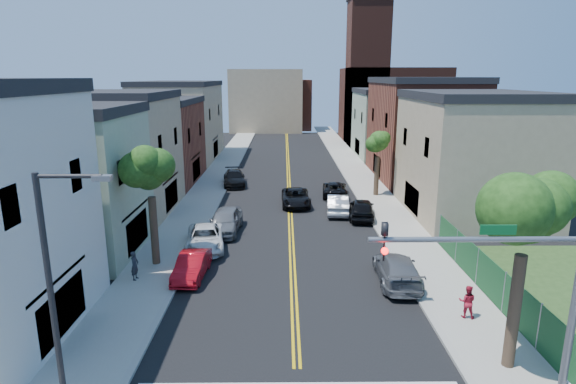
{
  "coord_description": "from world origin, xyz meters",
  "views": [
    {
      "loc": [
        -0.47,
        -11.41,
        10.67
      ],
      "look_at": [
        -0.18,
        23.62,
        2.0
      ],
      "focal_mm": 29.19,
      "sensor_mm": 36.0,
      "label": 1
    }
  ],
  "objects_px": {
    "grey_car_right": "(397,269)",
    "silver_car_right": "(338,204)",
    "black_suv_lane": "(296,197)",
    "dark_car_right_far": "(335,189)",
    "pedestrian_left": "(135,266)",
    "grey_car_left": "(225,221)",
    "black_car_left": "(234,178)",
    "pedestrian_right": "(467,302)",
    "red_sedan": "(192,266)",
    "black_car_right": "(362,208)",
    "white_pickup": "(205,238)"
  },
  "relations": [
    {
      "from": "grey_car_left",
      "to": "silver_car_right",
      "type": "height_order",
      "value": "grey_car_left"
    },
    {
      "from": "grey_car_left",
      "to": "red_sedan",
      "type": "bearing_deg",
      "value": -93.46
    },
    {
      "from": "dark_car_right_far",
      "to": "black_car_right",
      "type": "bearing_deg",
      "value": 105.36
    },
    {
      "from": "black_car_left",
      "to": "silver_car_right",
      "type": "relative_size",
      "value": 1.11
    },
    {
      "from": "black_car_left",
      "to": "silver_car_right",
      "type": "height_order",
      "value": "silver_car_right"
    },
    {
      "from": "red_sedan",
      "to": "pedestrian_left",
      "type": "relative_size",
      "value": 2.59
    },
    {
      "from": "white_pickup",
      "to": "black_car_right",
      "type": "distance_m",
      "value": 12.74
    },
    {
      "from": "red_sedan",
      "to": "silver_car_right",
      "type": "xyz_separation_m",
      "value": [
        9.3,
        12.34,
        0.1
      ]
    },
    {
      "from": "black_car_left",
      "to": "black_suv_lane",
      "type": "distance_m",
      "value": 9.66
    },
    {
      "from": "dark_car_right_far",
      "to": "pedestrian_right",
      "type": "relative_size",
      "value": 3.09
    },
    {
      "from": "grey_car_left",
      "to": "silver_car_right",
      "type": "xyz_separation_m",
      "value": [
        8.4,
        4.73,
        -0.08
      ]
    },
    {
      "from": "grey_car_right",
      "to": "silver_car_right",
      "type": "xyz_separation_m",
      "value": [
        -1.7,
        13.07,
        0.02
      ]
    },
    {
      "from": "black_suv_lane",
      "to": "grey_car_left",
      "type": "bearing_deg",
      "value": -127.3
    },
    {
      "from": "grey_car_right",
      "to": "black_car_right",
      "type": "bearing_deg",
      "value": -87.16
    },
    {
      "from": "black_car_right",
      "to": "silver_car_right",
      "type": "relative_size",
      "value": 0.99
    },
    {
      "from": "white_pickup",
      "to": "pedestrian_right",
      "type": "bearing_deg",
      "value": -41.98
    },
    {
      "from": "black_suv_lane",
      "to": "pedestrian_left",
      "type": "height_order",
      "value": "pedestrian_left"
    },
    {
      "from": "grey_car_left",
      "to": "black_car_right",
      "type": "bearing_deg",
      "value": 21.12
    },
    {
      "from": "silver_car_right",
      "to": "black_suv_lane",
      "type": "xyz_separation_m",
      "value": [
        -3.3,
        2.31,
        -0.07
      ]
    },
    {
      "from": "black_car_right",
      "to": "white_pickup",
      "type": "bearing_deg",
      "value": 37.81
    },
    {
      "from": "red_sedan",
      "to": "grey_car_right",
      "type": "bearing_deg",
      "value": -0.88
    },
    {
      "from": "dark_car_right_far",
      "to": "black_car_left",
      "type": "bearing_deg",
      "value": -19.29
    },
    {
      "from": "pedestrian_right",
      "to": "silver_car_right",
      "type": "bearing_deg",
      "value": -58.77
    },
    {
      "from": "grey_car_left",
      "to": "dark_car_right_far",
      "type": "bearing_deg",
      "value": 52.99
    },
    {
      "from": "pedestrian_right",
      "to": "grey_car_left",
      "type": "bearing_deg",
      "value": -26.69
    },
    {
      "from": "black_car_right",
      "to": "silver_car_right",
      "type": "xyz_separation_m",
      "value": [
        -1.7,
        1.48,
        -0.02
      ]
    },
    {
      "from": "silver_car_right",
      "to": "red_sedan",
      "type": "bearing_deg",
      "value": 57.76
    },
    {
      "from": "dark_car_right_far",
      "to": "pedestrian_right",
      "type": "height_order",
      "value": "pedestrian_right"
    },
    {
      "from": "silver_car_right",
      "to": "pedestrian_left",
      "type": "xyz_separation_m",
      "value": [
        -12.21,
        -12.88,
        0.16
      ]
    },
    {
      "from": "black_car_right",
      "to": "dark_car_right_far",
      "type": "distance_m",
      "value": 7.21
    },
    {
      "from": "white_pickup",
      "to": "black_suv_lane",
      "type": "distance_m",
      "value": 11.86
    },
    {
      "from": "grey_car_left",
      "to": "grey_car_right",
      "type": "height_order",
      "value": "grey_car_left"
    },
    {
      "from": "red_sedan",
      "to": "dark_car_right_far",
      "type": "distance_m",
      "value": 20.38
    },
    {
      "from": "red_sedan",
      "to": "grey_car_left",
      "type": "distance_m",
      "value": 7.66
    },
    {
      "from": "grey_car_right",
      "to": "black_suv_lane",
      "type": "distance_m",
      "value": 16.18
    },
    {
      "from": "white_pickup",
      "to": "pedestrian_left",
      "type": "xyz_separation_m",
      "value": [
        -2.91,
        -4.97,
        0.23
      ]
    },
    {
      "from": "red_sedan",
      "to": "dark_car_right_far",
      "type": "bearing_deg",
      "value": 64.6
    },
    {
      "from": "grey_car_right",
      "to": "white_pickup",
      "type": "bearing_deg",
      "value": -22.27
    },
    {
      "from": "black_car_right",
      "to": "dark_car_right_far",
      "type": "relative_size",
      "value": 0.98
    },
    {
      "from": "grey_car_left",
      "to": "black_car_left",
      "type": "xyz_separation_m",
      "value": [
        -0.9,
        14.62,
        -0.1
      ]
    },
    {
      "from": "dark_car_right_far",
      "to": "pedestrian_left",
      "type": "relative_size",
      "value": 3.01
    },
    {
      "from": "white_pickup",
      "to": "black_car_left",
      "type": "bearing_deg",
      "value": 82.75
    },
    {
      "from": "black_suv_lane",
      "to": "grey_car_right",
      "type": "bearing_deg",
      "value": -73.41
    },
    {
      "from": "pedestrian_left",
      "to": "black_car_left",
      "type": "bearing_deg",
      "value": 0.04
    },
    {
      "from": "grey_car_left",
      "to": "dark_car_right_far",
      "type": "xyz_separation_m",
      "value": [
        8.76,
        10.33,
        -0.2
      ]
    },
    {
      "from": "black_suv_lane",
      "to": "dark_car_right_far",
      "type": "bearing_deg",
      "value": 40.49
    },
    {
      "from": "grey_car_right",
      "to": "pedestrian_right",
      "type": "relative_size",
      "value": 3.37
    },
    {
      "from": "black_suv_lane",
      "to": "pedestrian_right",
      "type": "xyz_separation_m",
      "value": [
        7.19,
        -19.37,
        0.21
      ]
    },
    {
      "from": "dark_car_right_far",
      "to": "black_suv_lane",
      "type": "height_order",
      "value": "black_suv_lane"
    },
    {
      "from": "red_sedan",
      "to": "pedestrian_right",
      "type": "height_order",
      "value": "pedestrian_right"
    }
  ]
}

